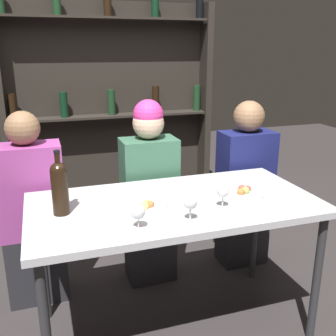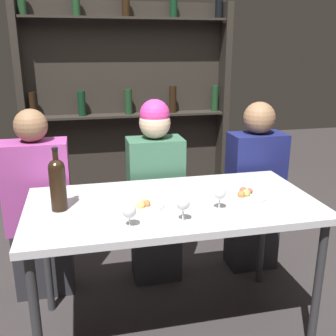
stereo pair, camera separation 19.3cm
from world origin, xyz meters
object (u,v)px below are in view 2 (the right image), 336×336
(wine_glass_1, at_px, (220,194))
(wine_glass_2, at_px, (129,211))
(seated_person_right, at_px, (254,192))
(seated_person_left, at_px, (40,211))
(food_plate_0, at_px, (143,205))
(seated_person_center, at_px, (156,195))
(wine_glass_0, at_px, (183,204))
(wine_bottle, at_px, (58,182))
(food_plate_1, at_px, (246,195))

(wine_glass_1, xyz_separation_m, wine_glass_2, (-0.46, -0.10, -0.01))
(wine_glass_1, relative_size, seated_person_right, 0.10)
(seated_person_left, bearing_deg, food_plate_0, -45.52)
(seated_person_right, bearing_deg, seated_person_left, 180.00)
(seated_person_left, bearing_deg, seated_person_center, 0.00)
(wine_glass_0, bearing_deg, wine_glass_1, 24.37)
(wine_bottle, bearing_deg, seated_person_right, 21.88)
(wine_glass_1, height_order, food_plate_0, wine_glass_1)
(wine_glass_1, bearing_deg, food_plate_0, 161.95)
(seated_person_left, relative_size, seated_person_center, 0.97)
(wine_bottle, relative_size, wine_glass_0, 2.59)
(food_plate_0, height_order, seated_person_left, seated_person_left)
(food_plate_1, xyz_separation_m, seated_person_center, (-0.38, 0.57, -0.18))
(wine_glass_1, bearing_deg, food_plate_1, 32.50)
(wine_glass_0, distance_m, food_plate_0, 0.27)
(wine_glass_0, distance_m, food_plate_1, 0.47)
(wine_bottle, relative_size, seated_person_right, 0.26)
(food_plate_0, relative_size, seated_person_right, 0.18)
(wine_bottle, height_order, wine_glass_2, wine_bottle)
(wine_glass_0, xyz_separation_m, wine_glass_1, (0.21, 0.10, -0.00))
(wine_glass_0, relative_size, food_plate_0, 0.57)
(wine_glass_2, bearing_deg, seated_person_left, 120.60)
(wine_glass_2, relative_size, food_plate_0, 0.53)
(wine_bottle, height_order, seated_person_center, seated_person_center)
(wine_glass_1, bearing_deg, seated_person_center, 105.07)
(seated_person_center, bearing_deg, wine_glass_0, -91.72)
(wine_glass_2, relative_size, seated_person_center, 0.09)
(wine_bottle, bearing_deg, food_plate_0, -8.08)
(wine_bottle, distance_m, seated_person_center, 0.84)
(food_plate_1, bearing_deg, seated_person_left, 153.08)
(wine_glass_2, distance_m, food_plate_0, 0.25)
(seated_person_left, height_order, seated_person_center, seated_person_center)
(food_plate_0, bearing_deg, seated_person_center, 73.12)
(wine_glass_1, bearing_deg, seated_person_right, 53.11)
(seated_person_left, bearing_deg, food_plate_1, -26.92)
(seated_person_right, bearing_deg, wine_bottle, -158.12)
(wine_glass_1, distance_m, seated_person_left, 1.20)
(food_plate_0, bearing_deg, wine_glass_1, -18.05)
(wine_glass_1, distance_m, food_plate_1, 0.24)
(wine_glass_2, distance_m, seated_person_center, 0.88)
(wine_glass_0, distance_m, seated_person_left, 1.11)
(wine_bottle, xyz_separation_m, seated_person_right, (1.29, 0.52, -0.35))
(wine_glass_0, bearing_deg, seated_person_left, 132.24)
(wine_bottle, distance_m, food_plate_1, 0.98)
(food_plate_1, relative_size, seated_person_right, 0.17)
(food_plate_0, distance_m, seated_person_center, 0.63)
(wine_bottle, distance_m, seated_person_right, 1.44)
(wine_glass_0, relative_size, seated_person_center, 0.10)
(seated_person_left, xyz_separation_m, seated_person_right, (1.45, 0.00, 0.01))
(seated_person_right, bearing_deg, seated_person_center, 180.00)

